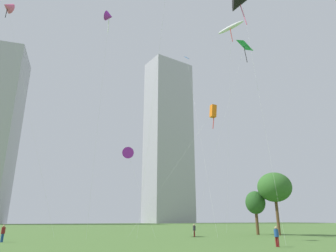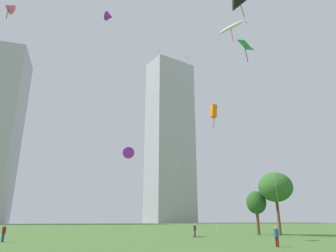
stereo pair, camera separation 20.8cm
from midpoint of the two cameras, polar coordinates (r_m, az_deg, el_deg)
person_standing_0 at (r=40.37m, az=5.36°, el=-19.27°), size 0.35×0.35×1.56m
person_standing_1 at (r=27.37m, az=20.44°, el=-19.15°), size 0.35×0.35×1.59m
person_standing_2 at (r=35.05m, az=-29.02°, el=-17.50°), size 0.36×0.36×1.62m
kite_flying_0 at (r=41.66m, az=-11.14°, el=19.98°), size 1.69×4.88×28.12m
kite_flying_1 at (r=56.53m, az=3.95°, el=12.70°), size 2.10×10.99×31.67m
kite_flying_2 at (r=56.36m, az=12.27°, el=18.14°), size 3.41×9.22×35.50m
kite_flying_4 at (r=57.02m, az=-28.36°, el=19.52°), size 11.77×4.52×35.54m
kite_flying_6 at (r=42.40m, az=8.92°, el=2.79°), size 11.25×4.16×17.75m
kite_flying_7 at (r=40.77m, az=-7.55°, el=-5.16°), size 4.05×3.56×11.68m
kite_flying_8 at (r=53.88m, az=14.85°, el=14.72°), size 9.08×8.03×31.65m
park_tree_0 at (r=47.12m, az=16.82°, el=-14.04°), size 2.88×2.88×6.17m
park_tree_2 at (r=46.42m, az=20.17°, el=-11.05°), size 4.83×4.83×8.71m
distant_highrise_0 at (r=173.00m, az=0.45°, el=-2.28°), size 28.03×20.97×95.26m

